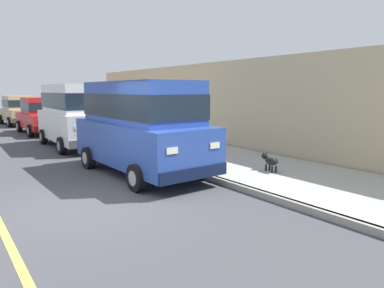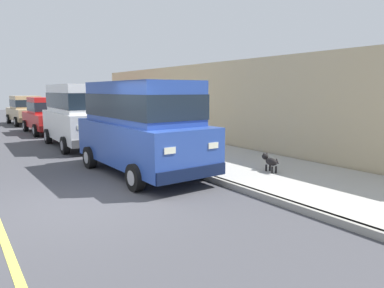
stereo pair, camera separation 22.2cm
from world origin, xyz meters
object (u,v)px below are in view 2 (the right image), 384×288
(car_blue_van, at_px, (141,123))
(fire_hydrant, at_px, (171,147))
(car_tan_sedan, at_px, (26,110))
(dog_black, at_px, (270,161))
(car_white_van, at_px, (79,112))
(car_red_sedan, at_px, (47,115))

(car_blue_van, xyz_separation_m, fire_hydrant, (1.50, 0.92, -0.92))
(car_blue_van, relative_size, fire_hydrant, 6.80)
(car_tan_sedan, bearing_deg, fire_hydrant, -84.59)
(car_blue_van, height_order, dog_black, car_blue_van)
(car_white_van, xyz_separation_m, dog_black, (2.59, -8.02, -0.97))
(car_tan_sedan, height_order, fire_hydrant, car_tan_sedan)
(car_blue_van, relative_size, dog_black, 6.60)
(car_tan_sedan, distance_m, dog_black, 19.72)
(car_blue_van, distance_m, car_red_sedan, 11.30)
(car_blue_van, xyz_separation_m, car_tan_sedan, (-0.04, 17.21, -0.41))
(car_tan_sedan, xyz_separation_m, fire_hydrant, (1.54, -16.29, -0.51))
(car_blue_van, distance_m, fire_hydrant, 1.99)
(fire_hydrant, bearing_deg, dog_black, -71.14)
(fire_hydrant, bearing_deg, car_red_sedan, 98.13)
(car_white_van, height_order, car_tan_sedan, car_white_van)
(car_blue_van, relative_size, car_tan_sedan, 1.06)
(car_tan_sedan, xyz_separation_m, dog_black, (2.65, -19.54, -0.55))
(car_red_sedan, distance_m, fire_hydrant, 10.49)
(car_blue_van, height_order, car_red_sedan, car_blue_van)
(car_white_van, bearing_deg, dog_black, -72.13)
(car_red_sedan, height_order, car_tan_sedan, same)
(car_tan_sedan, bearing_deg, car_white_van, -89.67)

